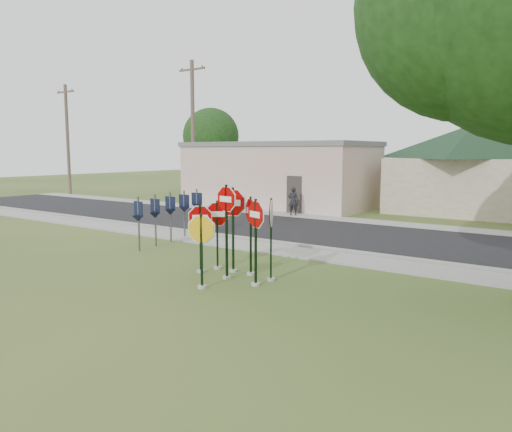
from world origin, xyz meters
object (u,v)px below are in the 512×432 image
Objects in this scene: stop_sign_yellow at (201,242)px; stop_sign_left at (200,230)px; stop_sign_center at (226,219)px; utility_pole_near at (193,130)px; pedestrian at (293,201)px.

stop_sign_yellow is 1.75m from stop_sign_left.
stop_sign_center is 1.33× the size of stop_sign_yellow.
pedestrian is at bearing -7.38° from utility_pole_near.
stop_sign_left is at bearing -46.75° from utility_pole_near.
stop_sign_left is at bearing 173.80° from stop_sign_center.
stop_sign_center is 0.29× the size of utility_pole_near.
stop_sign_center is 20.11m from utility_pole_near.
utility_pole_near is 6.02× the size of pedestrian.
utility_pole_near is at bearing 133.22° from stop_sign_yellow.
stop_sign_yellow is 15.14m from pedestrian.
stop_sign_left is (-1.10, 0.12, -0.45)m from stop_sign_center.
stop_sign_center is 1.29× the size of stop_sign_left.
stop_sign_center is at bearing -44.67° from utility_pole_near.
utility_pole_near is at bearing 135.33° from stop_sign_center.
utility_pole_near reaches higher than pedestrian.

